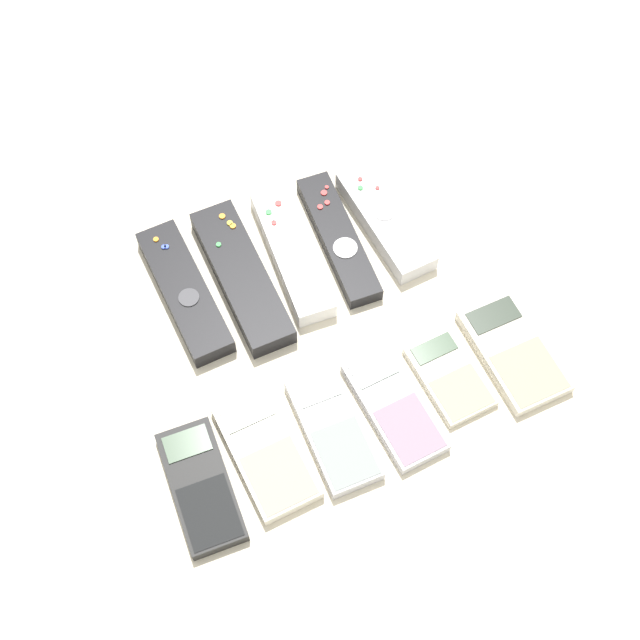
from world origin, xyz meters
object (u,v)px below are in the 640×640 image
remote_3 (338,238)px  calculator_4 (450,377)px  calculator_1 (266,452)px  calculator_5 (513,351)px  calculator_0 (201,486)px  calculator_2 (333,430)px  remote_4 (385,220)px  remote_1 (242,276)px  remote_0 (185,291)px  remote_2 (292,253)px  calculator_3 (394,407)px

remote_3 → calculator_4: bearing=-76.5°
calculator_1 → calculator_5: (0.32, -0.00, -0.00)m
calculator_0 → calculator_2: bearing=3.8°
remote_4 → calculator_4: 0.23m
remote_1 → calculator_2: 0.23m
remote_0 → calculator_0: remote_0 is taller
calculator_2 → remote_3: bearing=65.6°
remote_3 → calculator_5: size_ratio=1.34×
remote_2 → calculator_3: size_ratio=1.32×
calculator_1 → calculator_3: (0.16, -0.01, -0.00)m
remote_1 → calculator_2: remote_1 is taller
remote_1 → calculator_3: 0.25m
remote_2 → remote_4: size_ratio=1.11×
calculator_3 → calculator_2: bearing=174.2°
calculator_1 → calculator_4: size_ratio=1.32×
remote_4 → remote_0: bearing=175.4°
remote_0 → calculator_0: size_ratio=1.32×
remote_3 → calculator_2: bearing=-112.3°
remote_3 → calculator_5: (0.13, -0.23, -0.00)m
remote_4 → calculator_1: 0.35m
remote_4 → calculator_5: 0.24m
remote_1 → calculator_0: 0.27m
remote_1 → remote_2: (0.07, 0.01, -0.00)m
calculator_0 → remote_1: bearing=62.0°
remote_2 → remote_0: bearing=-176.9°
calculator_1 → remote_2: bearing=57.8°
remote_1 → calculator_4: 0.28m
remote_0 → remote_4: bearing=-3.4°
calculator_1 → calculator_2: bearing=-7.1°
calculator_1 → calculator_3: size_ratio=1.01×
calculator_2 → calculator_4: (0.15, 0.01, -0.00)m
remote_1 → remote_2: same height
calculator_1 → calculator_4: 0.23m
remote_3 → remote_4: (0.07, -0.00, 0.00)m
remote_2 → calculator_4: 0.25m
calculator_5 → calculator_2: bearing=179.8°
remote_4 → calculator_3: size_ratio=1.19×
remote_0 → calculator_5: bearing=-37.7°
calculator_3 → remote_3: bearing=77.5°
calculator_0 → calculator_3: (0.24, 0.00, -0.00)m
calculator_0 → calculator_1: bearing=8.8°
remote_0 → remote_3: size_ratio=1.00×
remote_2 → remote_3: remote_2 is taller
remote_1 → remote_3: (0.13, 0.01, -0.00)m
remote_0 → remote_4: 0.27m
remote_3 → calculator_2: (-0.11, -0.24, -0.00)m
remote_0 → remote_1: size_ratio=0.93×
remote_1 → calculator_5: size_ratio=1.44×
remote_4 → calculator_0: size_ratio=1.19×
remote_3 → calculator_5: remote_3 is taller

